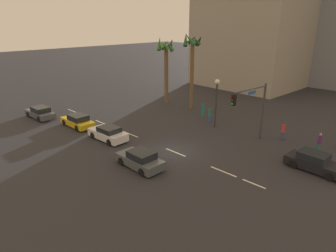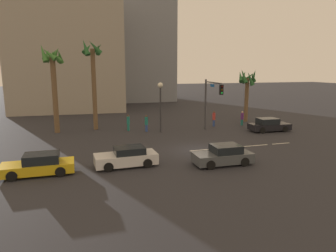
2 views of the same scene
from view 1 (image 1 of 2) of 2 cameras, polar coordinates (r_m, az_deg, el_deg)
ground_plane at (r=26.33m, az=0.87°, el=-4.93°), size 220.00×220.00×0.00m
lane_stripe_0 at (r=40.11m, az=-18.15°, el=2.82°), size 2.25×0.14×0.01m
lane_stripe_1 at (r=34.65m, az=-12.99°, el=0.71°), size 2.03×0.14×0.01m
lane_stripe_2 at (r=30.44m, az=-7.35°, el=-1.60°), size 2.39×0.14×0.01m
lane_stripe_3 at (r=26.09m, az=1.49°, el=-5.16°), size 2.37×0.14×0.01m
lane_stripe_4 at (r=23.32m, az=10.73°, el=-8.72°), size 2.36×0.14×0.01m
lane_stripe_5 at (r=22.21m, az=16.40°, el=-10.77°), size 1.81×0.14×0.01m
car_0 at (r=29.22m, az=-11.61°, el=-1.44°), size 4.34×2.03×1.36m
car_1 at (r=25.57m, az=26.75°, el=-6.37°), size 4.47×2.12×1.42m
car_2 at (r=23.45m, az=-5.43°, el=-6.53°), size 4.17×2.00×1.39m
car_3 at (r=38.45m, az=-23.66°, el=2.40°), size 4.54×2.03×1.38m
car_4 at (r=33.79m, az=-17.21°, el=0.94°), size 4.47×1.91×1.36m
traffic_signal at (r=27.86m, az=16.20°, el=4.00°), size 0.72×5.04×5.56m
streetlamp at (r=31.69m, az=9.45°, el=6.30°), size 0.56×0.56×5.29m
pedestrian_0 at (r=35.70m, az=6.87°, el=3.20°), size 0.34×0.34×1.76m
pedestrian_1 at (r=30.64m, az=21.56°, el=-0.82°), size 0.46×0.46×1.81m
pedestrian_2 at (r=29.24m, az=27.43°, el=-2.79°), size 0.47×0.47×1.71m
pedestrian_3 at (r=33.87m, az=8.18°, el=2.27°), size 0.44×0.44×1.80m
palm_tree_0 at (r=40.32m, az=-0.40°, el=13.15°), size 2.48×2.44×9.20m
palm_tree_2 at (r=37.96m, az=4.74°, el=13.33°), size 2.62×2.69×9.83m
building_2 at (r=55.92m, az=16.32°, el=17.04°), size 17.82×15.83×18.26m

